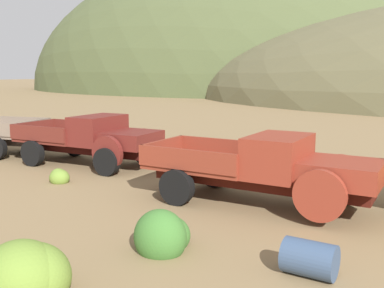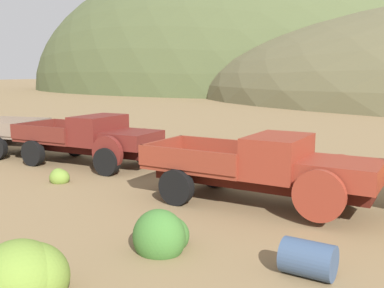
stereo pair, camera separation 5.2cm
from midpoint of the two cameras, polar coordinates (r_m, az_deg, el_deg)
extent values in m
ellipsoid|color=#4C5633|center=(86.25, 5.71, 6.82)|extent=(87.81, 55.69, 49.10)
cube|color=#746354|center=(20.45, -22.34, 1.21)|extent=(3.04, 2.57, 0.12)
cube|color=#746354|center=(21.25, -20.59, 2.50)|extent=(2.68, 0.57, 0.55)
cube|color=#746354|center=(19.62, -19.46, 2.05)|extent=(0.47, 2.12, 0.55)
cylinder|color=black|center=(21.24, -19.92, 0.48)|extent=(0.99, 0.44, 0.96)
cube|color=black|center=(17.39, -13.11, -0.43)|extent=(5.39, 1.10, 0.36)
cube|color=maroon|center=(16.11, -7.81, 0.61)|extent=(1.72, 1.86, 0.55)
cube|color=#B7B2A8|center=(15.67, -5.44, 0.31)|extent=(0.10, 1.27, 0.44)
cylinder|color=maroon|center=(15.44, -10.80, -1.18)|extent=(1.20, 0.19, 1.20)
cylinder|color=maroon|center=(17.18, -6.30, -0.03)|extent=(1.20, 0.19, 1.20)
cube|color=maroon|center=(16.96, -11.89, 1.78)|extent=(1.27, 2.13, 1.05)
cube|color=black|center=(16.59, -10.42, 2.39)|extent=(0.07, 1.79, 0.59)
cube|color=maroon|center=(18.34, -16.64, 0.67)|extent=(2.74, 2.24, 0.12)
cube|color=maroon|center=(17.53, -19.19, 1.27)|extent=(2.72, 0.13, 0.55)
cube|color=maroon|center=(19.09, -14.39, 2.10)|extent=(2.72, 0.13, 0.55)
cube|color=maroon|center=(19.22, -19.48, 1.91)|extent=(0.13, 2.21, 0.55)
cylinder|color=black|center=(15.45, -10.90, -2.23)|extent=(0.96, 0.29, 0.96)
cylinder|color=black|center=(17.27, -6.18, -0.92)|extent=(0.96, 0.29, 0.96)
cylinder|color=black|center=(17.77, -19.67, -1.12)|extent=(0.96, 0.29, 0.96)
cylinder|color=black|center=(19.38, -14.71, -0.06)|extent=(0.96, 0.29, 0.96)
cube|color=#42140D|center=(11.99, 8.19, -4.58)|extent=(5.85, 1.32, 0.36)
cube|color=maroon|center=(11.29, 18.36, -3.45)|extent=(1.93, 1.85, 0.55)
cube|color=#B7B2A8|center=(11.16, 22.65, -3.99)|extent=(0.15, 1.20, 0.44)
cylinder|color=maroon|center=(10.44, 15.75, -6.35)|extent=(1.21, 0.25, 1.20)
cylinder|color=maroon|center=(12.41, 18.17, -4.01)|extent=(1.21, 0.25, 1.20)
cube|color=maroon|center=(11.65, 10.77, -1.50)|extent=(1.46, 2.09, 1.05)
cube|color=black|center=(11.43, 13.66, -0.74)|extent=(0.15, 1.70, 0.59)
cube|color=maroon|center=(12.59, 1.50, -2.70)|extent=(3.05, 2.26, 0.12)
cube|color=maroon|center=(11.64, -0.97, -2.01)|extent=(2.93, 0.27, 0.55)
cube|color=maroon|center=(13.45, 3.65, -0.50)|extent=(2.93, 0.27, 0.55)
cube|color=maroon|center=(13.25, -3.83, -0.65)|extent=(0.22, 2.10, 0.55)
cylinder|color=black|center=(12.52, 18.16, -5.21)|extent=(0.97, 0.34, 0.96)
cylinder|color=black|center=(11.89, -2.08, -5.50)|extent=(0.97, 0.34, 0.96)
cylinder|color=black|center=(13.74, 2.79, -3.50)|extent=(0.97, 0.34, 0.96)
cylinder|color=#384C6B|center=(8.20, 14.52, -13.91)|extent=(0.95, 0.71, 0.63)
ellipsoid|color=#3D702D|center=(8.97, -4.23, -11.69)|extent=(1.07, 0.96, 1.10)
ellipsoid|color=#3D702D|center=(9.18, -4.33, -11.48)|extent=(0.89, 0.80, 0.94)
ellipsoid|color=#3D702D|center=(9.31, -3.08, -11.44)|extent=(0.89, 0.80, 0.79)
ellipsoid|color=olive|center=(7.81, -19.66, -15.55)|extent=(1.23, 1.11, 1.07)
ellipsoid|color=olive|center=(7.80, -20.97, -15.47)|extent=(1.35, 1.22, 1.16)
ellipsoid|color=olive|center=(20.12, 2.78, -0.40)|extent=(0.52, 0.47, 0.53)
ellipsoid|color=olive|center=(20.35, 2.58, -0.25)|extent=(0.56, 0.50, 0.58)
ellipsoid|color=olive|center=(14.93, -16.59, -4.14)|extent=(0.67, 0.60, 0.55)
ellipsoid|color=olive|center=(14.98, -16.69, -4.07)|extent=(0.58, 0.52, 0.57)
camera|label=1|loc=(0.03, -90.10, -0.02)|focal=41.98mm
camera|label=2|loc=(0.03, 89.90, 0.02)|focal=41.98mm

